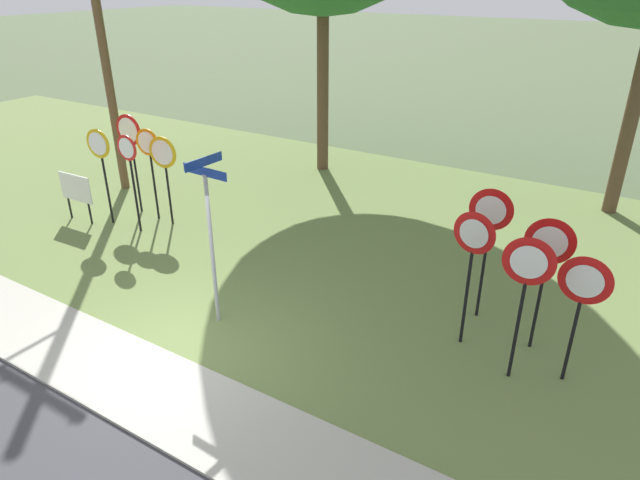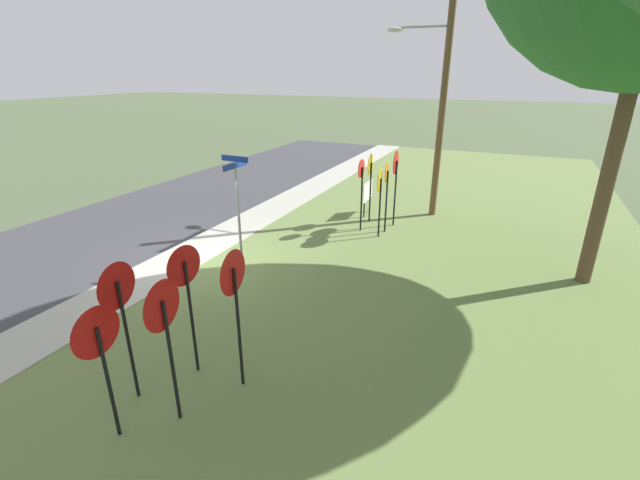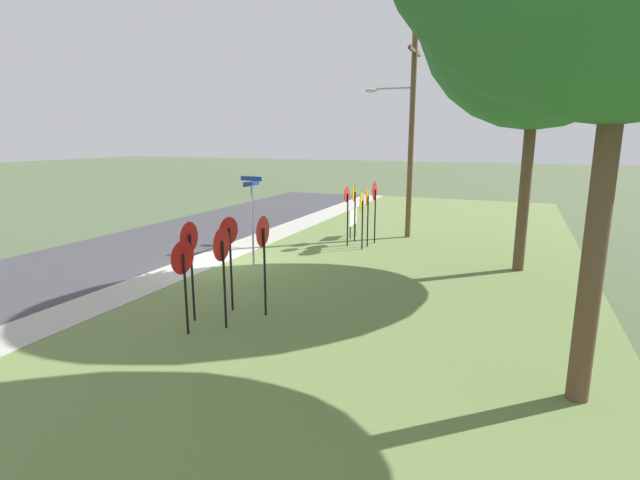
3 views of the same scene
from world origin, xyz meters
TOP-DOWN VIEW (x-y plane):
  - ground_plane at (0.00, 0.00)m, footprint 160.00×160.00m
  - road_asphalt at (0.00, -4.80)m, footprint 44.00×6.40m
  - sidewalk_strip at (0.00, -0.80)m, footprint 44.00×1.60m
  - grass_median at (0.00, 6.00)m, footprint 44.00×12.00m
  - stop_sign_near_left at (-4.35, 3.12)m, footprint 0.61×0.09m
  - stop_sign_near_right at (-4.00, 3.86)m, footprint 0.78×0.13m
  - stop_sign_far_left at (-5.30, 4.01)m, footprint 0.80×0.11m
  - stop_sign_far_center at (-4.56, 3.92)m, footprint 0.67×0.13m
  - stop_sign_far_right at (-5.35, 3.10)m, footprint 0.71×0.12m
  - yield_sign_near_left at (4.98, 3.35)m, footprint 0.78×0.12m
  - yield_sign_near_right at (3.90, 3.82)m, footprint 0.76×0.11m
  - yield_sign_far_left at (4.87, 2.38)m, footprint 0.76×0.12m
  - yield_sign_far_right at (5.62, 2.75)m, footprint 0.76×0.11m
  - yield_sign_center at (3.92, 2.86)m, footprint 0.71×0.13m
  - street_name_post at (-0.10, 1.18)m, footprint 0.96×0.82m
  - utility_pole at (-7.12, 4.92)m, footprint 2.10×2.25m
  - notice_board at (-6.13, 2.78)m, footprint 1.10×0.07m
  - oak_tree_left at (-3.09, 9.70)m, footprint 7.39×7.39m

SIDE VIEW (x-z plane):
  - ground_plane at x=0.00m, z-range 0.00..0.00m
  - road_asphalt at x=0.00m, z-range 0.00..0.01m
  - grass_median at x=0.00m, z-range 0.00..0.04m
  - sidewalk_strip at x=0.00m, z-range 0.00..0.06m
  - notice_board at x=-6.13m, z-range 0.25..1.50m
  - yield_sign_far_right at x=5.62m, z-range 0.56..2.73m
  - stop_sign_near_right at x=-4.00m, z-range 0.56..2.83m
  - stop_sign_far_center at x=-4.56m, z-range 0.57..2.94m
  - stop_sign_near_left at x=-4.35m, z-range 0.55..2.99m
  - stop_sign_far_right at x=-5.35m, z-range 0.59..3.03m
  - yield_sign_near_left at x=4.98m, z-range 0.63..3.03m
  - yield_sign_center at x=3.92m, z-range 0.64..3.08m
  - yield_sign_far_left at x=4.87m, z-range 0.64..3.09m
  - street_name_post at x=-0.10m, z-range 0.33..3.44m
  - yield_sign_near_right at x=3.90m, z-range 0.67..3.19m
  - stop_sign_far_left at x=-5.30m, z-range 0.65..3.27m
  - utility_pole at x=-7.12m, z-range 0.39..9.37m
  - oak_tree_left at x=-3.09m, z-range 2.33..14.32m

